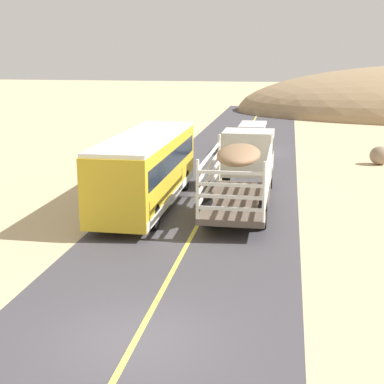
{
  "coord_description": "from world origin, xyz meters",
  "views": [
    {
      "loc": [
        3.4,
        -11.61,
        6.74
      ],
      "look_at": [
        0.0,
        7.95,
        1.71
      ],
      "focal_mm": 51.89,
      "sensor_mm": 36.0,
      "label": 1
    }
  ],
  "objects": [
    {
      "name": "livestock_truck",
      "position": [
        1.47,
        13.83,
        1.79
      ],
      "size": [
        2.53,
        9.7,
        3.02
      ],
      "color": "silver",
      "rests_on": "road_surface"
    },
    {
      "name": "car_far",
      "position": [
        1.01,
        26.73,
        1.09
      ],
      "size": [
        1.9,
        4.62,
        1.93
      ],
      "color": "silver",
      "rests_on": "road_surface"
    },
    {
      "name": "road_centre_line",
      "position": [
        0.0,
        0.0,
        0.02
      ],
      "size": [
        0.16,
        117.6,
        0.0
      ],
      "primitive_type": "cube",
      "color": "#D8CC4C",
      "rests_on": "road_surface"
    },
    {
      "name": "ground_plane",
      "position": [
        0.0,
        0.0,
        0.0
      ],
      "size": [
        240.0,
        240.0,
        0.0
      ],
      "primitive_type": "plane",
      "color": "#CCB284"
    },
    {
      "name": "boulder_far_horizon",
      "position": [
        9.03,
        23.39,
        0.57
      ],
      "size": [
        1.22,
        1.11,
        1.13
      ],
      "primitive_type": "ellipsoid",
      "color": "#84705B",
      "rests_on": "ground"
    },
    {
      "name": "road_surface",
      "position": [
        0.0,
        0.0,
        0.01
      ],
      "size": [
        8.0,
        120.0,
        0.02
      ],
      "primitive_type": "cube",
      "color": "#423F44",
      "rests_on": "ground"
    },
    {
      "name": "bus",
      "position": [
        -2.7,
        11.71,
        1.75
      ],
      "size": [
        2.54,
        10.0,
        3.21
      ],
      "color": "gold",
      "rests_on": "road_surface"
    }
  ]
}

